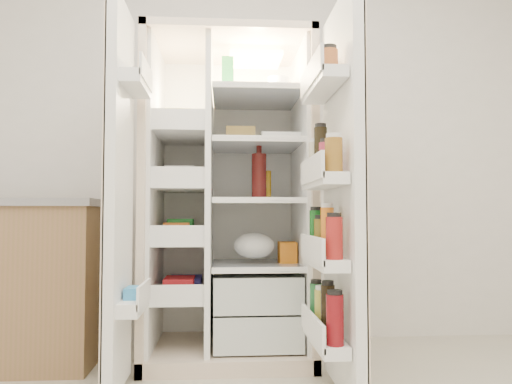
{
  "coord_description": "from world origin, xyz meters",
  "views": [
    {
      "loc": [
        -0.14,
        -1.17,
        0.8
      ],
      "look_at": [
        0.03,
        1.25,
        0.92
      ],
      "focal_mm": 34.0,
      "sensor_mm": 36.0,
      "label": 1
    }
  ],
  "objects": [
    {
      "name": "refrigerator",
      "position": [
        -0.09,
        1.65,
        0.74
      ],
      "size": [
        0.92,
        0.7,
        1.8
      ],
      "color": "beige",
      "rests_on": "floor"
    },
    {
      "name": "fridge_door",
      "position": [
        0.38,
        0.96,
        0.87
      ],
      "size": [
        0.17,
        0.58,
        1.72
      ],
      "color": "white",
      "rests_on": "floor"
    },
    {
      "name": "freezer_door",
      "position": [
        -0.6,
        1.05,
        0.89
      ],
      "size": [
        0.15,
        0.4,
        1.72
      ],
      "color": "white",
      "rests_on": "floor"
    },
    {
      "name": "wall_back",
      "position": [
        0.0,
        2.0,
        1.35
      ],
      "size": [
        4.0,
        0.02,
        2.7
      ],
      "primitive_type": "cube",
      "color": "silver",
      "rests_on": "floor"
    }
  ]
}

